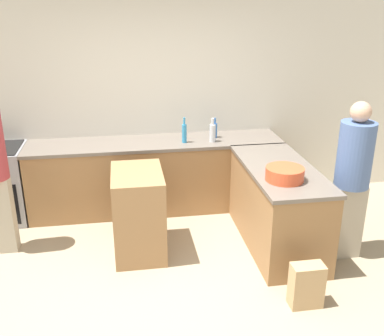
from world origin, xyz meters
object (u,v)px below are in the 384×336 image
(island_table, at_px, (139,213))
(dish_soap_bottle, at_px, (184,133))
(paper_bag, at_px, (306,285))
(mixing_bowl, at_px, (285,174))
(water_bottle_blue, at_px, (215,130))
(vinegar_bottle_clear, at_px, (212,132))
(person_at_peninsula, at_px, (352,176))

(island_table, distance_m, dish_soap_bottle, 1.24)
(paper_bag, bearing_deg, mixing_bowl, 89.16)
(island_table, height_order, water_bottle_blue, water_bottle_blue)
(paper_bag, bearing_deg, dish_soap_bottle, 110.48)
(paper_bag, bearing_deg, water_bottle_blue, 99.40)
(dish_soap_bottle, height_order, water_bottle_blue, dish_soap_bottle)
(mixing_bowl, bearing_deg, dish_soap_bottle, 120.39)
(vinegar_bottle_clear, xyz_separation_m, paper_bag, (0.43, -2.04, -0.81))
(mixing_bowl, bearing_deg, island_table, 163.42)
(dish_soap_bottle, bearing_deg, mixing_bowl, -59.61)
(water_bottle_blue, bearing_deg, mixing_bowl, -75.72)
(water_bottle_blue, xyz_separation_m, paper_bag, (0.37, -2.21, -0.79))
(island_table, bearing_deg, dish_soap_bottle, 56.07)
(water_bottle_blue, xyz_separation_m, vinegar_bottle_clear, (-0.06, -0.17, 0.02))
(island_table, bearing_deg, paper_bag, -39.58)
(vinegar_bottle_clear, bearing_deg, water_bottle_blue, 69.69)
(dish_soap_bottle, relative_size, person_at_peninsula, 0.19)
(dish_soap_bottle, height_order, paper_bag, dish_soap_bottle)
(mixing_bowl, xyz_separation_m, water_bottle_blue, (-0.38, 1.48, 0.03))
(mixing_bowl, relative_size, vinegar_bottle_clear, 1.26)
(island_table, bearing_deg, vinegar_bottle_clear, 42.98)
(person_at_peninsula, bearing_deg, water_bottle_blue, 126.26)
(dish_soap_bottle, relative_size, water_bottle_blue, 1.24)
(person_at_peninsula, bearing_deg, island_table, 168.97)
(vinegar_bottle_clear, bearing_deg, dish_soap_bottle, 175.98)
(person_at_peninsula, distance_m, paper_bag, 1.23)
(island_table, bearing_deg, mixing_bowl, -16.58)
(dish_soap_bottle, height_order, vinegar_bottle_clear, dish_soap_bottle)
(person_at_peninsula, height_order, paper_bag, person_at_peninsula)
(island_table, relative_size, dish_soap_bottle, 2.90)
(person_at_peninsula, bearing_deg, paper_bag, -134.13)
(dish_soap_bottle, xyz_separation_m, person_at_peninsula, (1.49, -1.33, -0.13))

